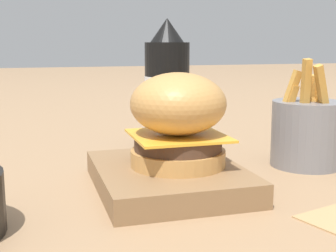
# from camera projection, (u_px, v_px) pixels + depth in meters

# --- Properties ---
(ground_plane) EXTENTS (6.00, 6.00, 0.00)m
(ground_plane) POSITION_uv_depth(u_px,v_px,m) (185.00, 200.00, 0.54)
(ground_plane) COLOR #9E7A56
(serving_board) EXTENTS (0.21, 0.17, 0.03)m
(serving_board) POSITION_uv_depth(u_px,v_px,m) (168.00, 177.00, 0.58)
(serving_board) COLOR olive
(serving_board) RESTS_ON ground_plane
(burger) EXTENTS (0.12, 0.12, 0.11)m
(burger) POSITION_uv_depth(u_px,v_px,m) (178.00, 119.00, 0.57)
(burger) COLOR tan
(burger) RESTS_ON serving_board
(ketchup_bottle) EXTENTS (0.08, 0.08, 0.22)m
(ketchup_bottle) POSITION_uv_depth(u_px,v_px,m) (167.00, 92.00, 0.78)
(ketchup_bottle) COLOR black
(ketchup_bottle) RESTS_ON ground_plane
(fries_basket) EXTENTS (0.10, 0.10, 0.16)m
(fries_basket) POSITION_uv_depth(u_px,v_px,m) (307.00, 132.00, 0.68)
(fries_basket) COLOR slate
(fries_basket) RESTS_ON ground_plane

